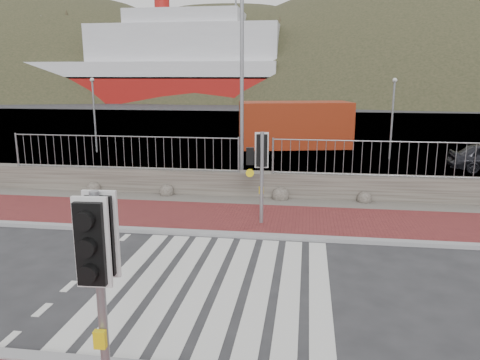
% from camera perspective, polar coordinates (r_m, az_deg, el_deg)
% --- Properties ---
extents(ground, '(220.00, 220.00, 0.00)m').
position_cam_1_polar(ground, '(9.93, -2.83, -12.68)').
color(ground, '#28282B').
rests_on(ground, ground).
extents(sidewalk_far, '(40.00, 3.00, 0.08)m').
position_cam_1_polar(sidewalk_far, '(14.06, 0.68, -4.75)').
color(sidewalk_far, maroon).
rests_on(sidewalk_far, ground).
extents(kerb_far, '(40.00, 0.25, 0.12)m').
position_cam_1_polar(kerb_far, '(12.65, -0.22, -6.72)').
color(kerb_far, gray).
rests_on(kerb_far, ground).
extents(zebra_crossing, '(4.62, 5.60, 0.01)m').
position_cam_1_polar(zebra_crossing, '(9.93, -2.83, -12.65)').
color(zebra_crossing, silver).
rests_on(zebra_crossing, ground).
extents(gravel_strip, '(40.00, 1.50, 0.06)m').
position_cam_1_polar(gravel_strip, '(15.97, 1.63, -2.66)').
color(gravel_strip, '#59544C').
rests_on(gravel_strip, ground).
extents(stone_wall, '(40.00, 0.60, 0.90)m').
position_cam_1_polar(stone_wall, '(16.64, 1.95, -0.55)').
color(stone_wall, '#4B463E').
rests_on(stone_wall, ground).
extents(railing, '(18.07, 0.07, 1.22)m').
position_cam_1_polar(railing, '(16.23, 1.93, 4.05)').
color(railing, gray).
rests_on(railing, stone_wall).
extents(quay, '(120.00, 40.00, 0.50)m').
position_cam_1_polar(quay, '(36.99, 5.48, 6.00)').
color(quay, '#4C4C4F').
rests_on(quay, ground).
extents(water, '(220.00, 50.00, 0.05)m').
position_cam_1_polar(water, '(71.85, 6.90, 9.17)').
color(water, '#3F4C54').
rests_on(water, ground).
extents(ferry, '(50.00, 16.00, 20.00)m').
position_cam_1_polar(ferry, '(81.13, -11.07, 13.21)').
color(ferry, maroon).
rests_on(ferry, ground).
extents(hills_backdrop, '(254.00, 90.00, 100.00)m').
position_cam_1_polar(hills_backdrop, '(100.61, 10.77, -3.33)').
color(hills_backdrop, '#292D1B').
rests_on(hills_backdrop, ground).
extents(traffic_signal_near, '(0.43, 0.27, 2.93)m').
position_cam_1_polar(traffic_signal_near, '(5.92, -16.87, -9.04)').
color(traffic_signal_near, gray).
rests_on(traffic_signal_near, ground).
extents(traffic_signal_far, '(0.66, 0.31, 2.71)m').
position_cam_1_polar(traffic_signal_far, '(13.15, 2.53, 2.63)').
color(traffic_signal_far, gray).
rests_on(traffic_signal_far, ground).
extents(streetlight, '(1.65, 0.47, 7.82)m').
position_cam_1_polar(streetlight, '(17.03, 0.67, 13.18)').
color(streetlight, gray).
rests_on(streetlight, ground).
extents(shipping_container, '(6.93, 4.11, 2.70)m').
position_cam_1_polar(shipping_container, '(28.39, 6.71, 6.71)').
color(shipping_container, maroon).
rests_on(shipping_container, ground).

